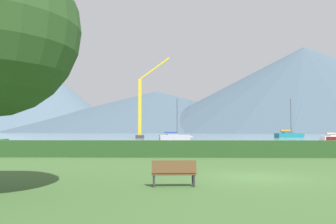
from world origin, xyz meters
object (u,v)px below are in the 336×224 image
(dock_crane, at_px, (141,111))
(sailboat_slip_5, at_px, (175,137))
(sailboat_slip_2, at_px, (289,135))
(sailboat_slip_1, at_px, (336,138))
(park_bench_under_tree, at_px, (174,172))

(dock_crane, bearing_deg, sailboat_slip_5, -55.07)
(sailboat_slip_2, distance_m, sailboat_slip_5, 38.37)
(sailboat_slip_5, bearing_deg, dock_crane, 114.82)
(sailboat_slip_5, xyz_separation_m, dock_crane, (-8.66, 12.40, 6.40))
(sailboat_slip_1, height_order, sailboat_slip_2, sailboat_slip_2)
(sailboat_slip_2, relative_size, park_bench_under_tree, 6.64)
(sailboat_slip_5, bearing_deg, sailboat_slip_1, -22.16)
(sailboat_slip_5, bearing_deg, park_bench_under_tree, -99.81)
(sailboat_slip_5, height_order, park_bench_under_tree, sailboat_slip_5)
(sailboat_slip_2, distance_m, dock_crane, 41.82)
(sailboat_slip_2, bearing_deg, sailboat_slip_1, -104.86)
(sailboat_slip_2, xyz_separation_m, sailboat_slip_5, (-31.62, -21.72, -0.11))
(sailboat_slip_2, bearing_deg, dock_crane, 178.80)
(sailboat_slip_1, bearing_deg, dock_crane, 143.18)
(sailboat_slip_1, xyz_separation_m, dock_crane, (-39.97, 19.08, 6.48))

